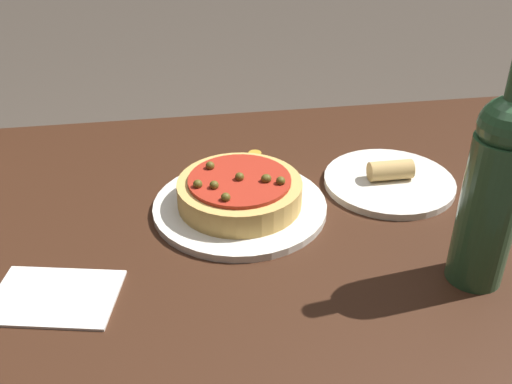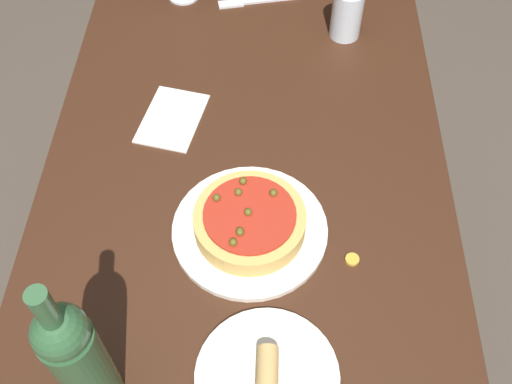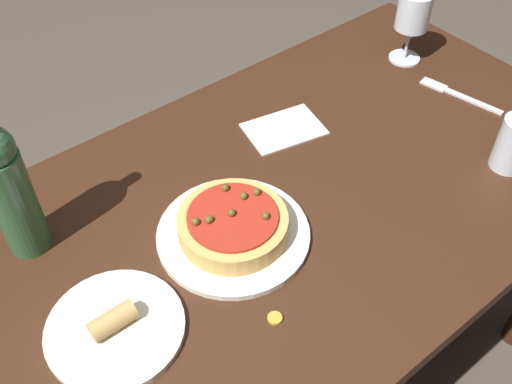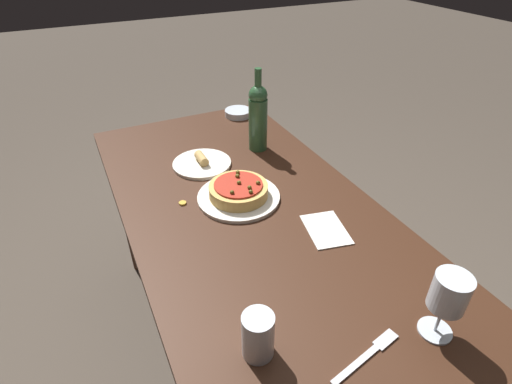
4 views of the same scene
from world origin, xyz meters
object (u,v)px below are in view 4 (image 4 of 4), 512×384
at_px(wine_glass, 449,295).
at_px(side_bowl, 238,113).
at_px(pizza, 239,190).
at_px(bottle_cap, 183,203).
at_px(side_plate, 202,163).
at_px(water_cup, 258,335).
at_px(fork, 369,353).
at_px(dinner_plate, 239,197).
at_px(wine_bottle, 258,116).
at_px(dining_table, 251,230).

distance_m(wine_glass, side_bowl, 1.28).
xyz_separation_m(pizza, bottle_cap, (-0.05, -0.18, -0.03)).
bearing_deg(side_plate, pizza, 8.10).
relative_size(water_cup, fork, 0.57).
bearing_deg(pizza, wine_glass, 15.73).
relative_size(pizza, water_cup, 1.73).
height_order(dinner_plate, wine_glass, wine_glass).
xyz_separation_m(water_cup, side_bowl, (-1.15, 0.46, -0.04)).
bearing_deg(wine_glass, water_cup, -108.51).
relative_size(fork, bottle_cap, 8.17).
height_order(wine_bottle, water_cup, wine_bottle).
height_order(side_bowl, bottle_cap, side_bowl).
bearing_deg(side_bowl, side_plate, -40.49).
relative_size(dinner_plate, bottle_cap, 11.32).
height_order(water_cup, side_bowl, water_cup).
relative_size(wine_bottle, side_bowl, 2.62).
bearing_deg(side_plate, bottle_cap, -34.05).
height_order(dinner_plate, bottle_cap, dinner_plate).
relative_size(pizza, bottle_cap, 8.05).
distance_m(wine_bottle, side_plate, 0.28).
xyz_separation_m(wine_bottle, fork, (0.93, -0.19, -0.14)).
bearing_deg(dinner_plate, side_bowl, 156.39).
xyz_separation_m(side_bowl, fork, (1.26, -0.25, -0.01)).
height_order(dining_table, wine_glass, wine_glass).
xyz_separation_m(dinner_plate, pizza, (0.00, 0.00, 0.03)).
bearing_deg(wine_bottle, bottle_cap, -58.72).
xyz_separation_m(wine_glass, bottle_cap, (-0.71, -0.36, -0.12)).
bearing_deg(water_cup, dinner_plate, 160.30).
xyz_separation_m(dinner_plate, wine_bottle, (-0.29, 0.21, 0.13)).
distance_m(wine_glass, fork, 0.21).
bearing_deg(bottle_cap, pizza, 73.73).
distance_m(dinner_plate, side_plate, 0.26).
distance_m(dining_table, side_plate, 0.34).
xyz_separation_m(wine_glass, fork, (-0.02, -0.17, -0.12)).
distance_m(dinner_plate, fork, 0.64).
xyz_separation_m(dining_table, fork, (0.58, 0.00, 0.10)).
distance_m(dining_table, fork, 0.59).
bearing_deg(wine_glass, pizza, -164.27).
relative_size(wine_glass, fork, 0.87).
relative_size(wine_bottle, fork, 1.64).
relative_size(dining_table, fork, 7.93).
distance_m(pizza, wine_glass, 0.69).
xyz_separation_m(dining_table, side_bowl, (-0.68, 0.25, 0.11)).
bearing_deg(dining_table, pizza, -167.74).
bearing_deg(pizza, side_plate, -171.90).
distance_m(water_cup, fork, 0.24).
xyz_separation_m(water_cup, bottle_cap, (-0.59, 0.02, -0.05)).
height_order(water_cup, bottle_cap, water_cup).
height_order(pizza, wine_glass, wine_glass).
relative_size(wine_glass, bottle_cap, 7.08).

